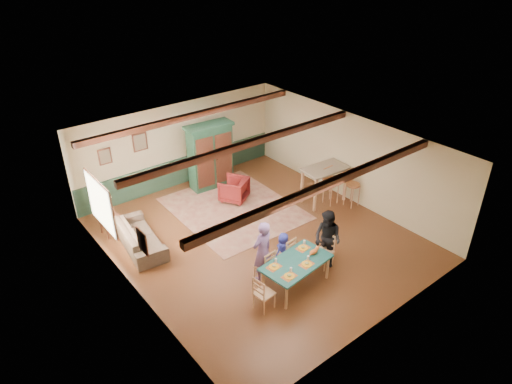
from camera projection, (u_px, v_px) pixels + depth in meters
floor at (258, 237)px, 12.31m from camera, size 8.00×8.00×0.00m
wall_back at (179, 145)px, 14.38m from camera, size 7.00×0.02×2.70m
wall_left at (131, 244)px, 9.76m from camera, size 0.02×8.00×2.70m
wall_right at (350, 158)px, 13.54m from camera, size 0.02×8.00×2.70m
ceiling at (258, 145)px, 10.98m from camera, size 7.00×8.00×0.02m
wainscot_back at (182, 170)px, 14.81m from camera, size 6.95×0.03×0.90m
ceiling_beam_front at (328, 184)px, 9.46m from camera, size 6.95×0.16×0.16m
ceiling_beam_mid at (248, 144)px, 11.30m from camera, size 6.95×0.16×0.16m
ceiling_beam_back at (193, 115)px, 13.08m from camera, size 6.95×0.16×0.16m
window_left at (100, 204)px, 10.84m from camera, size 0.06×1.60×1.30m
picture_left_wall at (142, 241)px, 9.17m from camera, size 0.04×0.42×0.52m
picture_back_a at (140, 142)px, 13.43m from camera, size 0.45×0.04×0.55m
picture_back_b at (105, 156)px, 12.91m from camera, size 0.38×0.04×0.48m
dining_table at (296, 274)px, 10.47m from camera, size 1.72×1.08×0.68m
dining_chair_far_left at (264, 265)px, 10.61m from camera, size 0.42×0.44×0.86m
dining_chair_far_right at (285, 252)px, 11.05m from camera, size 0.42×0.44×0.86m
dining_chair_end_left at (264, 292)px, 9.79m from camera, size 0.44×0.42×0.86m
dining_chair_end_right at (324, 251)px, 11.07m from camera, size 0.44×0.42×0.86m
person_man at (262, 251)px, 10.48m from camera, size 0.61×0.44×1.56m
person_woman at (327, 239)px, 10.97m from camera, size 0.64×0.79×1.50m
person_child at (283, 249)px, 11.09m from camera, size 0.47×0.34×0.91m
cat at (314, 251)px, 10.51m from camera, size 0.34×0.16×0.16m
place_setting_near_left at (289, 275)px, 9.83m from camera, size 0.39×0.31×0.11m
place_setting_near_center at (307, 263)px, 10.19m from camera, size 0.39×0.31×0.11m
place_setting_far_left at (274, 265)px, 10.11m from camera, size 0.39×0.31×0.11m
place_setting_far_right at (303, 246)px, 10.72m from camera, size 0.39×0.31×0.11m
area_rug at (234, 208)px, 13.61m from camera, size 3.30×3.89×0.01m
armoire at (210, 156)px, 14.34m from camera, size 1.54×0.70×2.12m
armchair at (234, 189)px, 13.90m from camera, size 1.07×1.07×0.72m
sofa at (139, 236)px, 11.83m from camera, size 1.08×2.20×0.62m
end_table at (111, 224)px, 12.35m from camera, size 0.51×0.51×0.58m
table_lamp at (107, 207)px, 12.07m from camera, size 0.31×0.31×0.53m
counter_table at (324, 185)px, 13.72m from camera, size 1.42×0.90×1.14m
bar_stool_left at (331, 186)px, 13.62m from camera, size 0.42×0.46×1.15m
bar_stool_right at (353, 189)px, 13.50m from camera, size 0.41×0.45×1.14m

